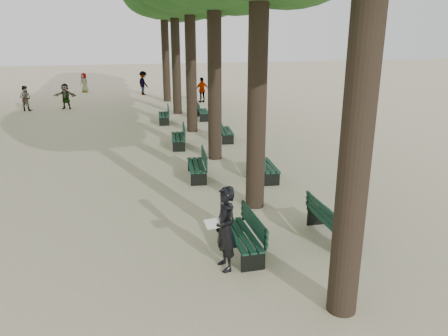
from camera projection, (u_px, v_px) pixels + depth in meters
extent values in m
plane|color=#C5BA95|center=(231.00, 264.00, 9.32)|extent=(120.00, 120.00, 0.00)
cylinder|color=#33261C|center=(360.00, 100.00, 6.69)|extent=(0.52, 0.52, 7.50)
cylinder|color=#33261C|center=(258.00, 72.00, 11.32)|extent=(0.52, 0.52, 7.50)
cylinder|color=#33261C|center=(214.00, 60.00, 15.94)|extent=(0.52, 0.52, 7.50)
cylinder|color=#33261C|center=(191.00, 53.00, 20.56)|extent=(0.52, 0.52, 7.50)
cylinder|color=#33261C|center=(176.00, 49.00, 25.19)|extent=(0.52, 0.52, 7.50)
cylinder|color=#33261C|center=(165.00, 46.00, 29.81)|extent=(0.52, 0.52, 7.50)
cube|color=black|center=(241.00, 244.00, 9.73)|extent=(0.53, 1.80, 0.45)
cube|color=black|center=(241.00, 235.00, 9.66)|extent=(0.55, 1.80, 0.04)
cube|color=black|center=(254.00, 222.00, 9.65)|extent=(0.05, 1.80, 0.40)
cube|color=black|center=(196.00, 172.00, 14.74)|extent=(0.72, 1.85, 0.45)
cube|color=black|center=(196.00, 165.00, 14.67)|extent=(0.74, 1.85, 0.04)
cube|color=black|center=(204.00, 157.00, 14.63)|extent=(0.24, 1.79, 0.40)
cube|color=black|center=(178.00, 142.00, 18.67)|extent=(0.73, 1.85, 0.45)
cube|color=black|center=(178.00, 137.00, 18.60)|extent=(0.75, 1.85, 0.04)
cube|color=black|center=(184.00, 130.00, 18.55)|extent=(0.25, 1.79, 0.40)
cube|color=black|center=(164.00, 119.00, 23.56)|extent=(0.68, 1.84, 0.45)
cube|color=black|center=(163.00, 115.00, 23.50)|extent=(0.70, 1.84, 0.04)
cube|color=black|center=(168.00, 110.00, 23.46)|extent=(0.21, 1.80, 0.40)
cube|color=black|center=(331.00, 229.00, 10.45)|extent=(0.57, 1.81, 0.45)
cube|color=black|center=(332.00, 221.00, 10.38)|extent=(0.59, 1.82, 0.04)
cube|color=black|center=(322.00, 211.00, 10.24)|extent=(0.09, 1.80, 0.40)
cube|color=black|center=(266.00, 172.00, 14.73)|extent=(0.69, 1.84, 0.45)
cube|color=black|center=(267.00, 165.00, 14.66)|extent=(0.71, 1.84, 0.04)
cube|color=black|center=(259.00, 158.00, 14.54)|extent=(0.22, 1.80, 0.40)
cube|color=black|center=(226.00, 135.00, 19.83)|extent=(0.72, 1.85, 0.45)
cube|color=black|center=(226.00, 131.00, 19.76)|extent=(0.74, 1.85, 0.04)
cube|color=black|center=(220.00, 125.00, 19.64)|extent=(0.24, 1.79, 0.40)
cube|color=black|center=(203.00, 115.00, 24.57)|extent=(0.69, 1.84, 0.45)
cube|color=black|center=(203.00, 111.00, 24.50)|extent=(0.71, 1.84, 0.04)
cube|color=black|center=(198.00, 107.00, 24.38)|extent=(0.22, 1.80, 0.40)
imported|color=black|center=(225.00, 229.00, 8.91)|extent=(0.47, 0.77, 1.81)
cube|color=white|center=(213.00, 223.00, 8.81)|extent=(0.37, 0.29, 0.12)
imported|color=#262628|center=(84.00, 83.00, 35.15)|extent=(0.77, 0.73, 1.54)
imported|color=#262628|center=(25.00, 98.00, 26.97)|extent=(0.81, 0.57, 1.55)
imported|color=#262628|center=(65.00, 96.00, 27.60)|extent=(1.52, 0.73, 1.60)
imported|color=#262628|center=(143.00, 83.00, 33.70)|extent=(0.79, 1.22, 1.81)
imported|color=#262628|center=(202.00, 90.00, 30.16)|extent=(1.06, 0.64, 1.72)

